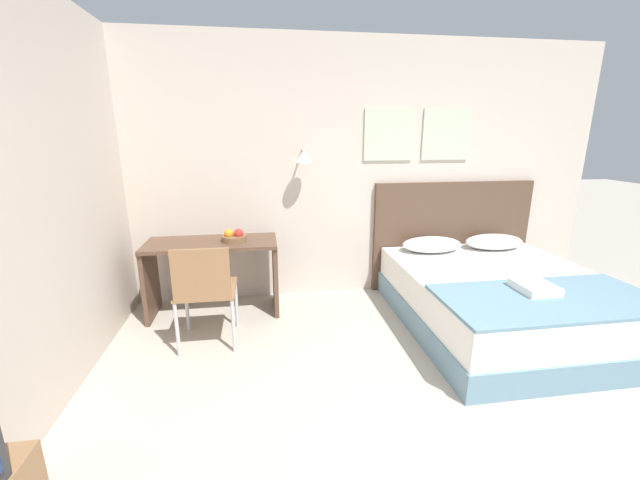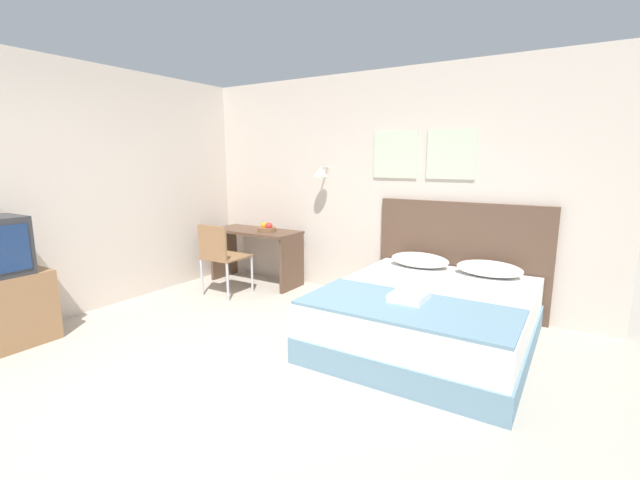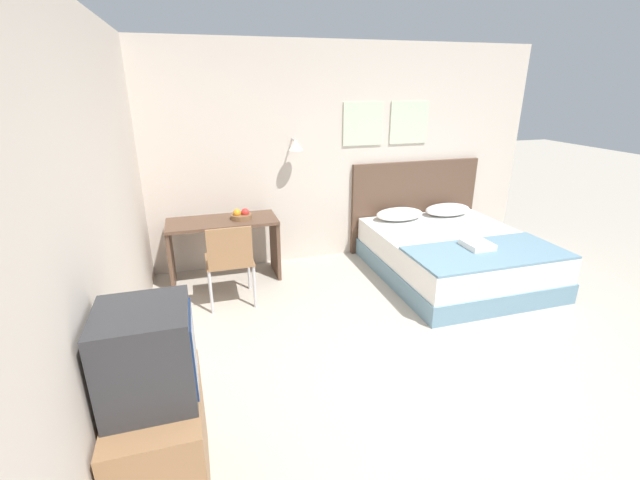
{
  "view_description": "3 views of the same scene",
  "coord_description": "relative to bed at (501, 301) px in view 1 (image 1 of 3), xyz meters",
  "views": [
    {
      "loc": [
        -0.98,
        -1.16,
        1.73
      ],
      "look_at": [
        -0.49,
        2.09,
        0.82
      ],
      "focal_mm": 22.0,
      "sensor_mm": 36.0,
      "label": 1
    },
    {
      "loc": [
        2.24,
        -1.78,
        1.64
      ],
      "look_at": [
        0.25,
        1.41,
        0.94
      ],
      "focal_mm": 24.0,
      "sensor_mm": 36.0,
      "label": 2
    },
    {
      "loc": [
        -1.73,
        -2.18,
        2.19
      ],
      "look_at": [
        -0.65,
        1.38,
        0.81
      ],
      "focal_mm": 24.0,
      "sensor_mm": 36.0,
      "label": 3
    }
  ],
  "objects": [
    {
      "name": "bed",
      "position": [
        0.0,
        0.0,
        0.0
      ],
      "size": [
        1.7,
        1.97,
        0.51
      ],
      "color": "#66899E",
      "rests_on": "ground_plane"
    },
    {
      "name": "pillow_right",
      "position": [
        0.36,
        0.75,
        0.33
      ],
      "size": [
        0.63,
        0.37,
        0.15
      ],
      "color": "white",
      "rests_on": "bed"
    },
    {
      "name": "pillow_left",
      "position": [
        -0.36,
        0.75,
        0.33
      ],
      "size": [
        0.63,
        0.37,
        0.15
      ],
      "color": "white",
      "rests_on": "bed"
    },
    {
      "name": "desk",
      "position": [
        -2.6,
        0.7,
        0.26
      ],
      "size": [
        1.22,
        0.53,
        0.73
      ],
      "color": "brown",
      "rests_on": "ground_plane"
    },
    {
      "name": "headboard",
      "position": [
        0.0,
        1.02,
        0.35
      ],
      "size": [
        1.82,
        0.06,
        1.2
      ],
      "color": "brown",
      "rests_on": "ground_plane"
    },
    {
      "name": "throw_blanket",
      "position": [
        0.0,
        -0.57,
        0.27
      ],
      "size": [
        1.65,
        0.79,
        0.02
      ],
      "color": "#66899E",
      "rests_on": "bed"
    },
    {
      "name": "desk_chair",
      "position": [
        -2.59,
        0.03,
        0.28
      ],
      "size": [
        0.47,
        0.47,
        0.88
      ],
      "color": "#8E6642",
      "rests_on": "ground_plane"
    },
    {
      "name": "wall_back",
      "position": [
        -1.13,
        1.08,
        1.08
      ],
      "size": [
        5.38,
        0.31,
        2.65
      ],
      "color": "beige",
      "rests_on": "ground_plane"
    },
    {
      "name": "folded_towel_near_foot",
      "position": [
        -0.03,
        -0.43,
        0.31
      ],
      "size": [
        0.27,
        0.31,
        0.06
      ],
      "color": "white",
      "rests_on": "throw_blanket"
    },
    {
      "name": "fruit_bowl",
      "position": [
        -2.38,
        0.67,
        0.52
      ],
      "size": [
        0.24,
        0.24,
        0.12
      ],
      "color": "brown",
      "rests_on": "desk"
    }
  ]
}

